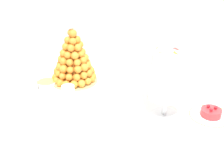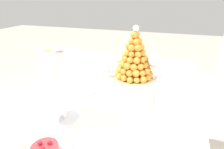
% 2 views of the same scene
% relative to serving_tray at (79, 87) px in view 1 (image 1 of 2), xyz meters
% --- Properties ---
extents(buffet_table, '(1.28, 0.91, 0.74)m').
position_rel_serving_tray_xyz_m(buffet_table, '(0.17, -0.05, -0.10)').
color(buffet_table, brown).
rests_on(buffet_table, ground_plane).
extents(serving_tray, '(0.54, 0.39, 0.02)m').
position_rel_serving_tray_xyz_m(serving_tray, '(0.00, 0.00, 0.00)').
color(serving_tray, white).
rests_on(serving_tray, buffet_table).
extents(croquembouche, '(0.23, 0.23, 0.30)m').
position_rel_serving_tray_xyz_m(croquembouche, '(-0.05, 0.05, 0.12)').
color(croquembouche, tan).
rests_on(croquembouche, serving_tray).
extents(dessert_cup_left, '(0.06, 0.06, 0.06)m').
position_rel_serving_tray_xyz_m(dessert_cup_left, '(-0.20, -0.10, 0.03)').
color(dessert_cup_left, silver).
rests_on(dessert_cup_left, serving_tray).
extents(dessert_cup_mid_left, '(0.06, 0.06, 0.05)m').
position_rel_serving_tray_xyz_m(dessert_cup_mid_left, '(-0.01, -0.11, 0.03)').
color(dessert_cup_mid_left, silver).
rests_on(dessert_cup_mid_left, serving_tray).
extents(dessert_cup_centre, '(0.06, 0.06, 0.06)m').
position_rel_serving_tray_xyz_m(dessert_cup_centre, '(0.20, -0.12, 0.03)').
color(dessert_cup_centre, silver).
rests_on(dessert_cup_centre, serving_tray).
extents(creme_brulee_ramekin, '(0.10, 0.10, 0.02)m').
position_rel_serving_tray_xyz_m(creme_brulee_ramekin, '(-0.16, -0.03, 0.01)').
color(creme_brulee_ramekin, white).
rests_on(creme_brulee_ramekin, serving_tray).
extents(macaron_goblet, '(0.14, 0.14, 0.30)m').
position_rel_serving_tray_xyz_m(macaron_goblet, '(0.43, -0.12, 0.18)').
color(macaron_goblet, white).
rests_on(macaron_goblet, buffet_table).
extents(fruit_tart_plate, '(0.18, 0.18, 0.05)m').
position_rel_serving_tray_xyz_m(fruit_tart_plate, '(0.62, -0.08, 0.01)').
color(fruit_tart_plate, white).
rests_on(fruit_tart_plate, buffet_table).
extents(wine_glass, '(0.07, 0.07, 0.16)m').
position_rel_serving_tray_xyz_m(wine_glass, '(-0.05, 0.16, 0.11)').
color(wine_glass, silver).
rests_on(wine_glass, buffet_table).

